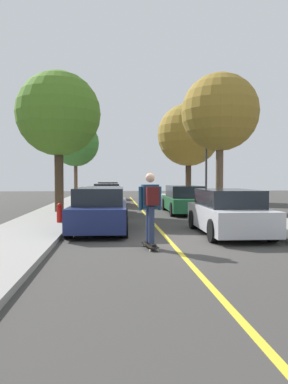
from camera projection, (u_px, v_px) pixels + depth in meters
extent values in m
plane|color=#3D3A38|center=(171.00, 243.00, 9.78)|extent=(80.00, 80.00, 0.00)
cube|color=gray|center=(9.00, 243.00, 9.42)|extent=(2.39, 56.00, 0.14)
cube|color=gold|center=(154.00, 224.00, 13.76)|extent=(0.12, 39.20, 0.01)
cube|color=navy|center=(100.00, 215.00, 11.92)|extent=(1.87, 4.20, 0.70)
cube|color=black|center=(100.00, 196.00, 12.03)|extent=(1.61, 2.74, 0.54)
cylinder|color=black|center=(124.00, 227.00, 10.60)|extent=(0.24, 0.65, 0.64)
cylinder|color=black|center=(69.00, 227.00, 10.51)|extent=(0.24, 0.65, 0.64)
cylinder|color=black|center=(125.00, 217.00, 13.34)|extent=(0.24, 0.65, 0.64)
cylinder|color=black|center=(80.00, 217.00, 13.25)|extent=(0.24, 0.65, 0.64)
cube|color=white|center=(104.00, 204.00, 17.37)|extent=(1.99, 4.21, 0.67)
cube|color=black|center=(104.00, 192.00, 17.55)|extent=(1.73, 2.81, 0.48)
cylinder|color=black|center=(124.00, 210.00, 16.10)|extent=(0.23, 0.64, 0.64)
cylinder|color=black|center=(84.00, 211.00, 15.91)|extent=(0.23, 0.64, 0.64)
cylinder|color=black|center=(121.00, 206.00, 18.85)|extent=(0.23, 0.64, 0.64)
cylinder|color=black|center=(87.00, 206.00, 18.66)|extent=(0.23, 0.64, 0.64)
cube|color=maroon|center=(106.00, 196.00, 23.95)|extent=(1.90, 4.68, 0.73)
cube|color=black|center=(106.00, 187.00, 23.99)|extent=(1.64, 2.79, 0.46)
cylinder|color=black|center=(120.00, 201.00, 22.44)|extent=(0.24, 0.65, 0.64)
cylinder|color=black|center=(93.00, 201.00, 22.26)|extent=(0.24, 0.65, 0.64)
cylinder|color=black|center=(118.00, 198.00, 25.66)|extent=(0.24, 0.65, 0.64)
cylinder|color=black|center=(94.00, 198.00, 25.48)|extent=(0.24, 0.65, 0.64)
cube|color=navy|center=(108.00, 193.00, 29.99)|extent=(1.90, 4.10, 0.74)
cube|color=black|center=(108.00, 185.00, 30.00)|extent=(1.64, 2.39, 0.49)
cylinder|color=black|center=(119.00, 196.00, 28.77)|extent=(0.24, 0.65, 0.64)
cylinder|color=black|center=(97.00, 196.00, 28.59)|extent=(0.24, 0.65, 0.64)
cylinder|color=black|center=(117.00, 195.00, 31.40)|extent=(0.24, 0.65, 0.64)
cylinder|color=black|center=(98.00, 195.00, 31.21)|extent=(0.24, 0.65, 0.64)
cube|color=#B7B7BC|center=(228.00, 218.00, 11.21)|extent=(1.84, 4.14, 0.69)
cube|color=black|center=(228.00, 198.00, 11.27)|extent=(1.60, 2.62, 0.52)
cylinder|color=black|center=(193.00, 219.00, 12.52)|extent=(0.23, 0.64, 0.64)
cylinder|color=black|center=(240.00, 219.00, 12.63)|extent=(0.23, 0.64, 0.64)
cylinder|color=black|center=(213.00, 231.00, 9.82)|extent=(0.23, 0.64, 0.64)
cylinder|color=black|center=(272.00, 230.00, 9.92)|extent=(0.23, 0.64, 0.64)
cube|color=#1E5B33|center=(184.00, 203.00, 18.16)|extent=(1.86, 4.70, 0.61)
cube|color=black|center=(184.00, 191.00, 18.23)|extent=(1.60, 2.91, 0.57)
cylinder|color=black|center=(165.00, 204.00, 19.74)|extent=(0.24, 0.65, 0.64)
cylinder|color=black|center=(194.00, 204.00, 19.83)|extent=(0.24, 0.65, 0.64)
cylinder|color=black|center=(173.00, 209.00, 16.50)|extent=(0.24, 0.65, 0.64)
cylinder|color=black|center=(208.00, 209.00, 16.59)|extent=(0.24, 0.65, 0.64)
cylinder|color=#3D2D1E|center=(59.00, 176.00, 17.45)|extent=(0.42, 0.42, 3.37)
sphere|color=#4C7A23|center=(58.00, 114.00, 17.33)|extent=(4.00, 4.00, 4.00)
cylinder|color=brown|center=(76.00, 179.00, 25.28)|extent=(0.25, 0.25, 3.04)
sphere|color=#3D7F33|center=(76.00, 143.00, 25.18)|extent=(3.23, 3.23, 3.23)
cylinder|color=brown|center=(220.00, 169.00, 19.47)|extent=(0.40, 0.40, 4.17)
sphere|color=olive|center=(220.00, 112.00, 19.36)|extent=(4.11, 4.11, 4.11)
cylinder|color=#3D2D1E|center=(188.00, 175.00, 27.53)|extent=(0.43, 0.43, 3.67)
sphere|color=olive|center=(189.00, 135.00, 27.42)|extent=(4.69, 4.69, 4.69)
cylinder|color=#B2140F|center=(60.00, 215.00, 13.17)|extent=(0.20, 0.20, 0.55)
sphere|color=#B2140F|center=(59.00, 206.00, 13.16)|extent=(0.18, 0.18, 0.18)
cylinder|color=#38383D|center=(206.00, 162.00, 20.70)|extent=(0.12, 0.12, 5.03)
cube|color=#EAE5C6|center=(207.00, 115.00, 20.60)|extent=(0.36, 0.24, 0.20)
cube|color=black|center=(150.00, 245.00, 8.97)|extent=(0.36, 0.86, 0.02)
cylinder|color=beige|center=(143.00, 245.00, 9.27)|extent=(0.03, 0.06, 0.06)
cylinder|color=beige|center=(150.00, 245.00, 9.32)|extent=(0.03, 0.06, 0.06)
cylinder|color=beige|center=(150.00, 250.00, 8.62)|extent=(0.03, 0.06, 0.06)
cylinder|color=beige|center=(158.00, 250.00, 8.66)|extent=(0.03, 0.06, 0.06)
cube|color=#99999E|center=(147.00, 244.00, 9.30)|extent=(0.11, 0.06, 0.02)
cube|color=#99999E|center=(154.00, 249.00, 8.64)|extent=(0.11, 0.06, 0.02)
cube|color=black|center=(148.00, 242.00, 9.18)|extent=(0.14, 0.27, 0.06)
cube|color=black|center=(152.00, 245.00, 8.75)|extent=(0.14, 0.27, 0.06)
cylinder|color=#283351|center=(149.00, 224.00, 9.06)|extent=(0.17, 0.17, 0.89)
cylinder|color=#283351|center=(151.00, 225.00, 8.83)|extent=(0.17, 0.17, 0.89)
cube|color=navy|center=(150.00, 196.00, 8.92)|extent=(0.43, 0.28, 0.59)
sphere|color=tan|center=(150.00, 178.00, 8.90)|extent=(0.23, 0.23, 0.23)
cylinder|color=navy|center=(140.00, 199.00, 8.86)|extent=(0.10, 0.10, 0.58)
cylinder|color=navy|center=(160.00, 198.00, 8.98)|extent=(0.10, 0.10, 0.58)
cube|color=#4C1414|center=(152.00, 196.00, 8.73)|extent=(0.33, 0.23, 0.44)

